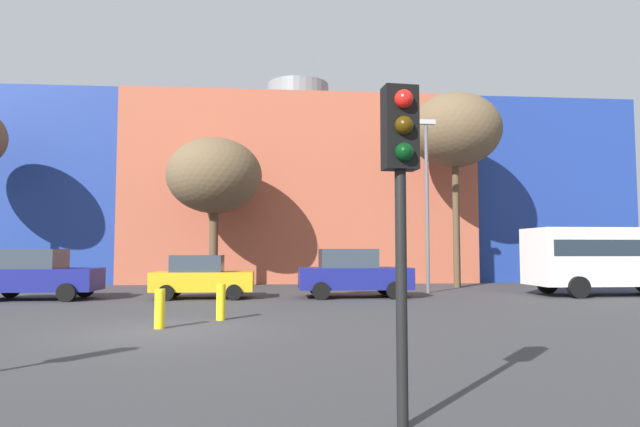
% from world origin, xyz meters
% --- Properties ---
extents(ground_plane, '(200.00, 200.00, 0.00)m').
position_xyz_m(ground_plane, '(0.00, 0.00, 0.00)').
color(ground_plane, '#38383A').
extents(building_backdrop, '(39.44, 10.99, 12.65)m').
position_xyz_m(building_backdrop, '(3.97, 21.88, 5.40)').
color(building_backdrop, '#B2563D').
rests_on(building_backdrop, ground_plane).
extents(parked_car_1, '(4.32, 2.12, 1.87)m').
position_xyz_m(parked_car_1, '(-6.34, 8.20, 0.93)').
color(parked_car_1, navy).
rests_on(parked_car_1, ground_plane).
extents(parked_car_2, '(3.79, 1.86, 1.64)m').
position_xyz_m(parked_car_2, '(-0.28, 8.20, 0.82)').
color(parked_car_2, gold).
rests_on(parked_car_2, ground_plane).
extents(parked_car_3, '(4.34, 2.13, 1.88)m').
position_xyz_m(parked_car_3, '(5.52, 8.20, 0.93)').
color(parked_car_3, navy).
rests_on(parked_car_3, ground_plane).
extents(white_bus, '(6.80, 2.62, 2.72)m').
position_xyz_m(white_bus, '(16.24, 8.19, 1.62)').
color(white_bus, white).
rests_on(white_bus, ground_plane).
extents(traffic_light_near_right, '(0.38, 0.38, 3.59)m').
position_xyz_m(traffic_light_near_right, '(3.79, -7.06, 2.64)').
color(traffic_light_near_right, black).
rests_on(traffic_light_near_right, ground_plane).
extents(bare_tree_0, '(4.62, 4.62, 7.32)m').
position_xyz_m(bare_tree_0, '(-0.46, 13.70, 5.44)').
color(bare_tree_0, brown).
rests_on(bare_tree_0, ground_plane).
extents(bare_tree_2, '(4.64, 4.64, 9.72)m').
position_xyz_m(bare_tree_2, '(11.50, 13.35, 7.82)').
color(bare_tree_2, brown).
rests_on(bare_tree_2, ground_plane).
extents(bollard_yellow_0, '(0.24, 0.24, 0.94)m').
position_xyz_m(bollard_yellow_0, '(1.07, 1.78, 0.47)').
color(bollard_yellow_0, yellow).
rests_on(bollard_yellow_0, ground_plane).
extents(bollard_yellow_1, '(0.24, 0.24, 0.92)m').
position_xyz_m(bollard_yellow_1, '(-0.21, 0.36, 0.46)').
color(bollard_yellow_1, yellow).
rests_on(bollard_yellow_1, ground_plane).
extents(street_lamp, '(0.80, 0.24, 7.56)m').
position_xyz_m(street_lamp, '(9.09, 10.14, 4.30)').
color(street_lamp, '#59595E').
rests_on(street_lamp, ground_plane).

